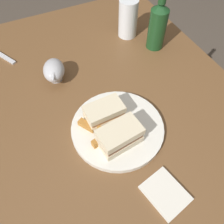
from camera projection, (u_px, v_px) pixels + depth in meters
ground_plane at (109, 181)px, 1.33m from camera, size 6.00×6.00×0.00m
dining_table at (108, 154)px, 1.05m from camera, size 1.26×0.93×0.70m
plate at (117, 128)px, 0.70m from camera, size 0.28×0.28×0.02m
sandwich_half_left at (104, 112)px, 0.69m from camera, size 0.07×0.12×0.05m
sandwich_half_right at (120, 136)px, 0.64m from camera, size 0.09×0.13×0.06m
potato_wedge_front at (87, 125)px, 0.69m from camera, size 0.06×0.05×0.02m
potato_wedge_middle at (99, 141)px, 0.65m from camera, size 0.03×0.04×0.02m
potato_wedge_back at (104, 131)px, 0.67m from camera, size 0.04×0.05×0.02m
potato_wedge_left_edge at (113, 137)px, 0.66m from camera, size 0.03×0.05×0.02m
pint_glass at (128, 21)px, 0.94m from camera, size 0.08×0.08×0.15m
gravy_boat at (54, 70)px, 0.80m from camera, size 0.13×0.10×0.07m
cider_bottle at (158, 24)px, 0.87m from camera, size 0.07×0.07×0.26m
napkin at (165, 193)px, 0.59m from camera, size 0.13×0.11×0.01m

